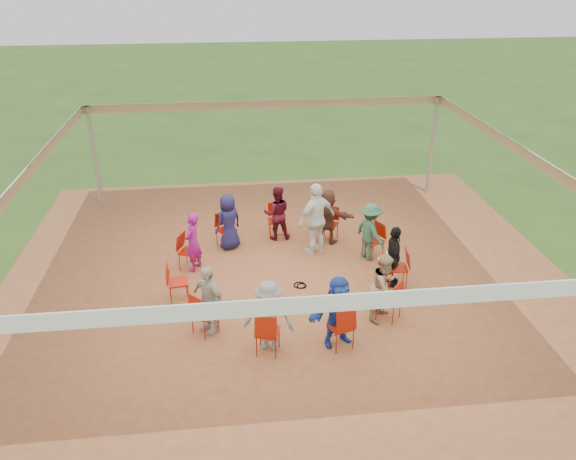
{
  "coord_description": "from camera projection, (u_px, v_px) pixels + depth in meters",
  "views": [
    {
      "loc": [
        -1.27,
        -10.84,
        6.72
      ],
      "look_at": [
        0.03,
        0.3,
        1.23
      ],
      "focal_mm": 35.0,
      "sensor_mm": 36.0,
      "label": 1
    }
  ],
  "objects": [
    {
      "name": "ground",
      "position": [
        288.0,
        284.0,
        12.76
      ],
      "size": [
        80.0,
        80.0,
        0.0
      ],
      "primitive_type": "plane",
      "color": "#2B4C17",
      "rests_on": "ground"
    },
    {
      "name": "dirt_patch",
      "position": [
        288.0,
        284.0,
        12.76
      ],
      "size": [
        13.0,
        13.0,
        0.0
      ],
      "primitive_type": "plane",
      "color": "brown",
      "rests_on": "ground"
    },
    {
      "name": "tent",
      "position": [
        288.0,
        187.0,
        11.71
      ],
      "size": [
        10.33,
        10.33,
        3.0
      ],
      "color": "#B2B2B7",
      "rests_on": "ground"
    },
    {
      "name": "chair_0",
      "position": [
        398.0,
        268.0,
        12.53
      ],
      "size": [
        0.49,
        0.47,
        0.9
      ],
      "primitive_type": null,
      "rotation": [
        0.0,
        0.0,
        1.44
      ],
      "color": "#9D1605",
      "rests_on": "ground"
    },
    {
      "name": "chair_1",
      "position": [
        373.0,
        241.0,
        13.72
      ],
      "size": [
        0.58,
        0.57,
        0.9
      ],
      "primitive_type": null,
      "rotation": [
        0.0,
        0.0,
        2.01
      ],
      "color": "#9D1605",
      "rests_on": "ground"
    },
    {
      "name": "chair_2",
      "position": [
        329.0,
        224.0,
        14.55
      ],
      "size": [
        0.59,
        0.6,
        0.9
      ],
      "primitive_type": null,
      "rotation": [
        0.0,
        0.0,
        2.58
      ],
      "color": "#9D1605",
      "rests_on": "ground"
    },
    {
      "name": "chair_3",
      "position": [
        276.0,
        221.0,
        14.74
      ],
      "size": [
        0.43,
        0.45,
        0.9
      ],
      "primitive_type": null,
      "rotation": [
        0.0,
        0.0,
        -3.13
      ],
      "color": "#9D1605",
      "rests_on": "ground"
    },
    {
      "name": "chair_4",
      "position": [
        226.0,
        230.0,
        14.24
      ],
      "size": [
        0.59,
        0.6,
        0.9
      ],
      "primitive_type": null,
      "rotation": [
        0.0,
        0.0,
        -2.56
      ],
      "color": "#9D1605",
      "rests_on": "ground"
    },
    {
      "name": "chair_5",
      "position": [
        189.0,
        252.0,
        13.21
      ],
      "size": [
        0.57,
        0.56,
        0.9
      ],
      "primitive_type": null,
      "rotation": [
        0.0,
        0.0,
        -1.99
      ],
      "color": "#9D1605",
      "rests_on": "ground"
    },
    {
      "name": "chair_6",
      "position": [
        178.0,
        282.0,
        11.97
      ],
      "size": [
        0.5,
        0.48,
        0.9
      ],
      "primitive_type": null,
      "rotation": [
        0.0,
        0.0,
        -1.42
      ],
      "color": "#9D1605",
      "rests_on": "ground"
    },
    {
      "name": "chair_7",
      "position": [
        205.0,
        314.0,
        10.92
      ],
      "size": [
        0.61,
        0.61,
        0.9
      ],
      "primitive_type": null,
      "rotation": [
        0.0,
        0.0,
        -0.84
      ],
      "color": "#9D1605",
      "rests_on": "ground"
    },
    {
      "name": "chair_8",
      "position": [
        268.0,
        332.0,
        10.39
      ],
      "size": [
        0.52,
        0.54,
        0.9
      ],
      "primitive_type": null,
      "rotation": [
        0.0,
        0.0,
        -0.27
      ],
      "color": "#9D1605",
      "rests_on": "ground"
    },
    {
      "name": "chair_9",
      "position": [
        341.0,
        326.0,
        10.55
      ],
      "size": [
        0.53,
        0.54,
        0.9
      ],
      "primitive_type": null,
      "rotation": [
        0.0,
        0.0,
        0.3
      ],
      "color": "#9D1605",
      "rests_on": "ground"
    },
    {
      "name": "chair_10",
      "position": [
        389.0,
        300.0,
        11.34
      ],
      "size": [
        0.61,
        0.6,
        0.9
      ],
      "primitive_type": null,
      "rotation": [
        0.0,
        0.0,
        0.87
      ],
      "color": "#9D1605",
      "rests_on": "ground"
    },
    {
      "name": "person_seated_0",
      "position": [
        393.0,
        257.0,
        12.41
      ],
      "size": [
        0.54,
        0.9,
        1.44
      ],
      "primitive_type": "imported",
      "rotation": [
        0.0,
        0.0,
        1.44
      ],
      "color": "black",
      "rests_on": "ground"
    },
    {
      "name": "person_seated_1",
      "position": [
        370.0,
        232.0,
        13.54
      ],
      "size": [
        0.82,
        1.04,
        1.44
      ],
      "primitive_type": "imported",
      "rotation": [
        0.0,
        0.0,
        2.01
      ],
      "color": "#27513C",
      "rests_on": "ground"
    },
    {
      "name": "person_seated_2",
      "position": [
        327.0,
        216.0,
        14.33
      ],
      "size": [
        1.4,
        1.14,
        1.44
      ],
      "primitive_type": "imported",
      "rotation": [
        0.0,
        0.0,
        2.58
      ],
      "color": "#532C1F",
      "rests_on": "ground"
    },
    {
      "name": "person_seated_3",
      "position": [
        277.0,
        213.0,
        14.51
      ],
      "size": [
        0.71,
        0.41,
        1.44
      ],
      "primitive_type": "imported",
      "rotation": [
        0.0,
        0.0,
        -3.13
      ],
      "color": "#420B17",
      "rests_on": "ground"
    },
    {
      "name": "person_seated_4",
      "position": [
        229.0,
        222.0,
        14.04
      ],
      "size": [
        0.81,
        0.72,
        1.44
      ],
      "primitive_type": "imported",
      "rotation": [
        0.0,
        0.0,
        -2.56
      ],
      "color": "#191743",
      "rests_on": "ground"
    },
    {
      "name": "person_seated_5",
      "position": [
        193.0,
        242.0,
        13.06
      ],
      "size": [
        0.53,
        0.62,
        1.44
      ],
      "primitive_type": "imported",
      "rotation": [
        0.0,
        0.0,
        -1.99
      ],
      "color": "#851070",
      "rests_on": "ground"
    },
    {
      "name": "person_seated_6",
      "position": [
        209.0,
        299.0,
        10.88
      ],
      "size": [
        0.89,
        0.92,
        1.44
      ],
      "primitive_type": "imported",
      "rotation": [
        0.0,
        0.0,
        -0.84
      ],
      "color": "#AEAB9B",
      "rests_on": "ground"
    },
    {
      "name": "person_seated_7",
      "position": [
        269.0,
        316.0,
        10.37
      ],
      "size": [
        1.02,
        0.7,
        1.44
      ],
      "primitive_type": "imported",
      "rotation": [
        0.0,
        0.0,
        -0.27
      ],
      "color": "slate",
      "rests_on": "ground"
    },
    {
      "name": "person_seated_8",
      "position": [
        338.0,
        311.0,
        10.52
      ],
      "size": [
        1.43,
        0.87,
        1.44
      ],
      "primitive_type": "imported",
      "rotation": [
        0.0,
        0.0,
        0.3
      ],
      "color": "#1E3C9D",
      "rests_on": "ground"
    },
    {
      "name": "person_seated_9",
      "position": [
        385.0,
        287.0,
        11.28
      ],
      "size": [
        0.76,
        0.8,
        1.44
      ],
      "primitive_type": "imported",
      "rotation": [
        0.0,
        0.0,
        0.87
      ],
      "color": "#997F5A",
      "rests_on": "ground"
    },
    {
      "name": "standing_person",
      "position": [
        316.0,
        219.0,
        13.68
      ],
      "size": [
        1.22,
        1.04,
        1.86
      ],
      "primitive_type": "imported",
      "rotation": [
        0.0,
        0.0,
        3.68
      ],
      "color": "silver",
      "rests_on": "ground"
    },
    {
      "name": "cable_coil",
      "position": [
        300.0,
        285.0,
        12.67
      ],
      "size": [
        0.33,
        0.33,
        0.03
      ],
      "rotation": [
        0.0,
        0.0,
        0.15
      ],
      "color": "black",
      "rests_on": "ground"
    },
    {
      "name": "laptop",
      "position": [
        386.0,
        259.0,
        12.43
      ],
      "size": [
        0.28,
        0.33,
        0.21
      ],
      "rotation": [
        0.0,
        0.0,
        1.44
      ],
      "color": "#B7B7BC",
      "rests_on": "ground"
    }
  ]
}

